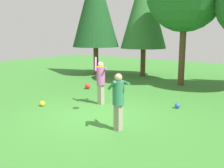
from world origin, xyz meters
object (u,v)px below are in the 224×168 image
at_px(tree_left, 144,7).
at_px(frisbee, 100,67).
at_px(person_thrower, 101,79).
at_px(person_catcher, 118,97).
at_px(ball_yellow, 42,103).
at_px(ball_blue, 177,106).
at_px(tree_far_left, 95,5).
at_px(ball_red, 88,86).

bearing_deg(tree_left, frisbee, -69.56).
height_order(person_thrower, tree_left, tree_left).
height_order(person_catcher, frisbee, frisbee).
distance_m(ball_yellow, ball_blue, 5.29).
distance_m(ball_yellow, tree_left, 10.16).
bearing_deg(person_thrower, tree_left, 159.67).
bearing_deg(frisbee, tree_far_left, 130.86).
bearing_deg(frisbee, person_thrower, 127.84).
xyz_separation_m(person_catcher, tree_far_left, (-7.57, 8.03, 3.73)).
relative_size(person_thrower, frisbee, 5.04).
bearing_deg(ball_yellow, person_thrower, 44.31).
bearing_deg(frisbee, tree_left, 110.44).
relative_size(ball_blue, tree_far_left, 0.03).
bearing_deg(ball_blue, person_catcher, -98.28).
height_order(frisbee, ball_red, frisbee).
distance_m(person_catcher, ball_yellow, 4.06).
xyz_separation_m(frisbee, ball_red, (-3.29, 3.00, -1.56)).
xyz_separation_m(person_thrower, frisbee, (0.82, -1.06, 0.66)).
bearing_deg(person_catcher, ball_red, -6.68).
bearing_deg(ball_red, person_thrower, -38.27).
distance_m(frisbee, tree_far_left, 9.84).
relative_size(person_thrower, tree_left, 0.26).
relative_size(person_thrower, ball_yellow, 8.89).
relative_size(ball_yellow, ball_blue, 1.06).
height_order(ball_red, tree_far_left, tree_far_left).
relative_size(frisbee, ball_red, 1.39).
height_order(person_catcher, tree_far_left, tree_far_left).
bearing_deg(ball_blue, tree_far_left, 149.47).
distance_m(ball_blue, tree_left, 9.19).
relative_size(person_catcher, tree_far_left, 0.22).
bearing_deg(frisbee, ball_blue, 50.39).
bearing_deg(person_catcher, tree_far_left, -13.52).
xyz_separation_m(ball_yellow, tree_left, (-0.69, 9.10, 4.46)).
bearing_deg(ball_yellow, ball_red, 102.58).
relative_size(ball_yellow, ball_red, 0.78).
relative_size(person_catcher, ball_red, 6.21).
xyz_separation_m(frisbee, tree_left, (-3.18, 8.53, 2.87)).
distance_m(person_catcher, tree_far_left, 11.65).
height_order(person_catcher, tree_left, tree_left).
height_order(person_thrower, ball_red, person_thrower).
relative_size(ball_yellow, tree_left, 0.03).
height_order(person_thrower, ball_yellow, person_thrower).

